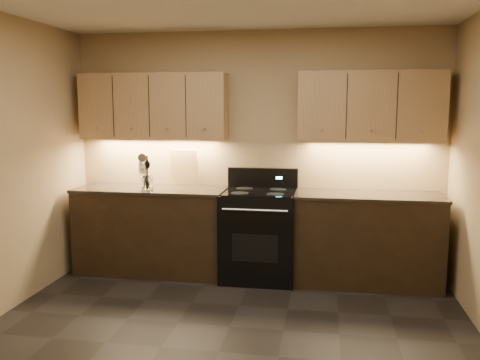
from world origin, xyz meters
name	(u,v)px	position (x,y,z in m)	size (l,w,h in m)	color
floor	(219,352)	(0.00, 0.00, 0.00)	(4.00, 4.00, 0.00)	black
wall_back	(256,153)	(0.00, 2.00, 1.30)	(4.00, 0.04, 2.60)	tan
counter_left	(152,230)	(-1.10, 1.70, 0.47)	(1.62, 0.62, 0.93)	black
counter_right	(367,239)	(1.18, 1.70, 0.47)	(1.46, 0.62, 0.93)	black
stove	(259,234)	(0.08, 1.68, 0.48)	(0.76, 0.68, 1.14)	black
upper_cab_left	(154,106)	(-1.10, 1.85, 1.80)	(1.60, 0.30, 0.70)	tan
upper_cab_right	(370,106)	(1.18, 1.85, 1.80)	(1.44, 0.30, 0.70)	tan
outlet_plate	(143,167)	(-1.30, 1.99, 1.12)	(0.09, 0.01, 0.12)	#B2B5BA
utensil_crock	(147,183)	(-1.10, 1.58, 1.00)	(0.14, 0.14, 0.15)	white
cutting_board	(185,167)	(-0.79, 1.95, 1.13)	(0.32, 0.02, 0.41)	#DAB975
wooden_spoon	(145,175)	(-1.13, 1.58, 1.09)	(0.06, 0.06, 0.28)	#DAB975
black_spoon	(147,174)	(-1.10, 1.59, 1.10)	(0.06, 0.06, 0.30)	black
black_turner	(146,172)	(-1.09, 1.56, 1.13)	(0.08, 0.08, 0.36)	black
steel_spatula	(149,171)	(-1.08, 1.59, 1.13)	(0.08, 0.08, 0.37)	silver
steel_skimmer	(150,172)	(-1.07, 1.57, 1.12)	(0.09, 0.09, 0.35)	silver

